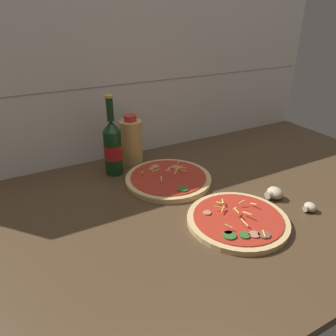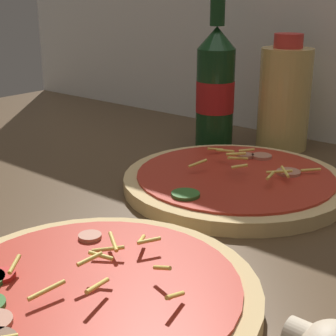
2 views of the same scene
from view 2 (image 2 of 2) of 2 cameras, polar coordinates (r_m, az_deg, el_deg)
counter_slab at (r=52.70cm, az=1.12°, el=-9.84°), size 160.00×90.00×2.50cm
pizza_near at (r=43.34cm, az=-8.37°, el=-13.72°), size 27.41×27.41×4.14cm
pizza_far at (r=66.81cm, az=7.41°, el=-1.46°), size 28.63×28.63×5.03cm
beer_bottle at (r=83.52cm, az=5.27°, el=9.13°), size 6.16×6.16×27.58cm
oil_bottle at (r=84.24cm, az=12.77°, el=7.69°), size 8.12×8.12×18.07cm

